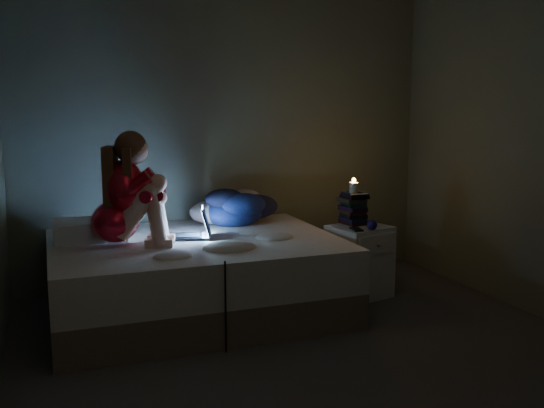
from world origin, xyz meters
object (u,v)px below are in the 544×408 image
phone (351,229)px  candle (354,185)px  woman (114,189)px  nightstand (359,261)px  bed (196,276)px  laptop (186,222)px

phone → candle: bearing=81.0°
woman → candle: size_ratio=9.94×
candle → phone: 0.38m
nightstand → candle: bearing=85.9°
bed → candle: candle is taller
laptop → nightstand: (1.37, -0.11, -0.39)m
laptop → phone: 1.26m
nightstand → candle: (-0.02, 0.09, 0.60)m
woman → candle: bearing=17.4°
bed → laptop: laptop is taller
phone → laptop: bearing=-166.9°
woman → candle: woman is taller
bed → phone: phone is taller
laptop → candle: 1.37m
woman → laptop: bearing=23.6°
nightstand → candle: size_ratio=7.16×
laptop → phone: laptop is taller
bed → nightstand: nightstand is taller
woman → nightstand: woman is taller
phone → bed: bearing=-164.8°
woman → nightstand: (1.88, -0.04, -0.67)m
nightstand → candle: 0.61m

